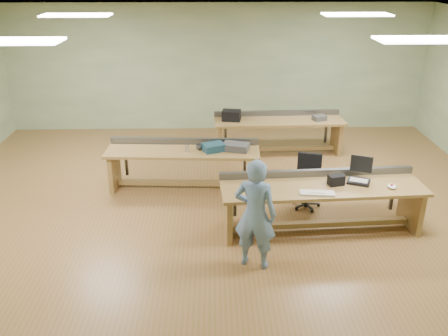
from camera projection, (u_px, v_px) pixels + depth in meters
The scene contains 21 objects.
floor at pixel (219, 202), 8.24m from camera, with size 10.00×10.00×0.00m, color brown.
ceiling at pixel (219, 23), 7.04m from camera, with size 10.00×10.00×0.00m, color silver.
wall_back at pixel (217, 68), 11.31m from camera, with size 10.00×0.04×3.00m, color #A4B589.
wall_front at pixel (226, 265), 3.97m from camera, with size 10.00×0.04×3.00m, color #A4B589.
fluor_panels at pixel (219, 25), 7.05m from camera, with size 6.20×3.50×0.03m.
workbench_front at pixel (321, 196), 7.21m from camera, with size 3.12×1.01×0.86m.
workbench_mid at pixel (183, 159), 8.57m from camera, with size 2.77×0.88×0.86m.
workbench_back at pixel (279, 128), 10.18m from camera, with size 2.77×0.83×0.86m.
person at pixel (255, 214), 6.23m from camera, with size 0.57×0.38×1.57m, color #698DAB.
laptop_base at pixel (359, 182), 7.20m from camera, with size 0.33×0.27×0.04m, color black.
laptop_screen at pixel (361, 164), 7.22m from camera, with size 0.33×0.02×0.26m, color black.
keyboard at pixel (317, 193), 6.85m from camera, with size 0.50×0.17×0.03m, color beige.
trackball_mouse at pixel (392, 186), 7.01m from camera, with size 0.13×0.15×0.06m, color white.
camera_bag at pixel (336, 180), 7.11m from camera, with size 0.23×0.15×0.16m, color black.
task_chair at pixel (307, 188), 8.00m from camera, with size 0.60×0.60×0.90m.
parts_bin_teal at pixel (214, 147), 8.41m from camera, with size 0.37×0.28×0.13m, color #153646.
parts_bin_grey at pixel (236, 147), 8.44m from camera, with size 0.45×0.29×0.12m, color #39393C.
mug at pixel (199, 147), 8.46m from camera, with size 0.13×0.13×0.10m, color #39393C.
drinks_can at pixel (187, 148), 8.36m from camera, with size 0.07×0.07×0.12m, color silver.
storage_box_back at pixel (231, 115), 10.00m from camera, with size 0.38×0.27×0.22m, color black.
tray_back at pixel (319, 118), 10.03m from camera, with size 0.27×0.20×0.11m, color #39393C.
Camera 1 is at (-0.10, -7.32, 3.83)m, focal length 38.00 mm.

